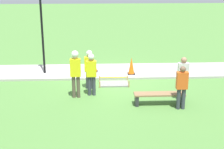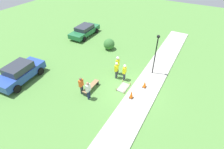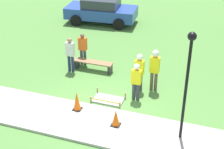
# 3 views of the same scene
# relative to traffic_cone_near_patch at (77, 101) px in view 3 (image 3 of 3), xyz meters

# --- Properties ---
(ground_plane) EXTENTS (60.00, 60.00, 0.00)m
(ground_plane) POSITION_rel_traffic_cone_near_patch_xyz_m (0.96, 0.53, -0.49)
(ground_plane) COLOR #51843D
(sidewalk) EXTENTS (28.00, 2.27, 0.10)m
(sidewalk) POSITION_rel_traffic_cone_near_patch_xyz_m (0.96, -0.60, -0.44)
(sidewalk) COLOR #ADAAA3
(sidewalk) RESTS_ON ground_plane
(wet_concrete_patch) EXTENTS (1.30, 0.79, 0.27)m
(wet_concrete_patch) POSITION_rel_traffic_cone_near_patch_xyz_m (0.87, 1.14, -0.45)
(wet_concrete_patch) COLOR gray
(wet_concrete_patch) RESTS_ON ground_plane
(traffic_cone_near_patch) EXTENTS (0.34, 0.34, 0.78)m
(traffic_cone_near_patch) POSITION_rel_traffic_cone_near_patch_xyz_m (0.00, 0.00, 0.00)
(traffic_cone_near_patch) COLOR black
(traffic_cone_near_patch) RESTS_ON sidewalk
(traffic_cone_far_patch) EXTENTS (0.34, 0.34, 0.65)m
(traffic_cone_far_patch) POSITION_rel_traffic_cone_near_patch_xyz_m (1.75, -0.46, -0.07)
(traffic_cone_far_patch) COLOR black
(traffic_cone_far_patch) RESTS_ON sidewalk
(park_bench) EXTENTS (1.91, 0.44, 0.46)m
(park_bench) POSITION_rel_traffic_cone_near_patch_xyz_m (-0.72, 3.44, -0.16)
(park_bench) COLOR #2D2D33
(park_bench) RESTS_ON ground_plane
(worker_supervisor) EXTENTS (0.40, 0.28, 1.91)m
(worker_supervisor) POSITION_rel_traffic_cone_near_patch_xyz_m (2.44, 2.57, 0.67)
(worker_supervisor) COLOR brown
(worker_supervisor) RESTS_ON ground_plane
(worker_assistant) EXTENTS (0.40, 0.24, 1.66)m
(worker_assistant) POSITION_rel_traffic_cone_near_patch_xyz_m (1.92, 1.59, 0.49)
(worker_assistant) COLOR #383D47
(worker_assistant) RESTS_ON ground_plane
(worker_trainee) EXTENTS (0.40, 0.25, 1.72)m
(worker_trainee) POSITION_rel_traffic_cone_near_patch_xyz_m (1.83, 2.36, 0.53)
(worker_trainee) COLOR #383D47
(worker_trainee) RESTS_ON ground_plane
(bystander_in_orange_shirt) EXTENTS (0.40, 0.22, 1.63)m
(bystander_in_orange_shirt) POSITION_rel_traffic_cone_near_patch_xyz_m (-1.42, 3.86, 0.43)
(bystander_in_orange_shirt) COLOR #383D47
(bystander_in_orange_shirt) RESTS_ON ground_plane
(bystander_in_gray_shirt) EXTENTS (0.40, 0.22, 1.71)m
(bystander_in_gray_shirt) POSITION_rel_traffic_cone_near_patch_xyz_m (-1.67, 2.98, 0.48)
(bystander_in_gray_shirt) COLOR navy
(bystander_in_gray_shirt) RESTS_ON ground_plane
(lamppost_near) EXTENTS (0.28, 0.28, 3.91)m
(lamppost_near) POSITION_rel_traffic_cone_near_patch_xyz_m (4.09, -0.36, 2.17)
(lamppost_near) COLOR black
(lamppost_near) RESTS_ON sidewalk
(parked_car_blue) EXTENTS (4.63, 2.47, 1.63)m
(parked_car_blue) POSITION_rel_traffic_cone_near_patch_xyz_m (-2.71, 9.76, 0.36)
(parked_car_blue) COLOR #28479E
(parked_car_blue) RESTS_ON ground_plane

